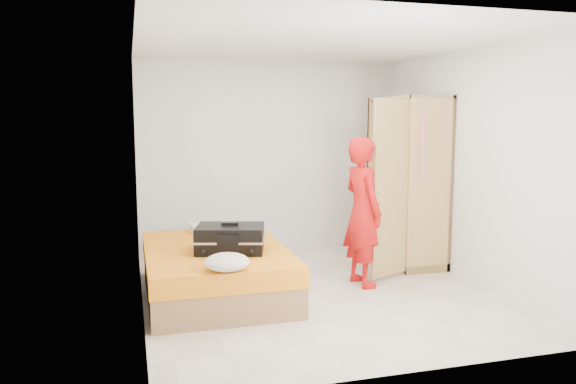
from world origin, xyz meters
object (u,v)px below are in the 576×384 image
object	(u,v)px
bed	(216,271)
suitcase	(230,239)
wardrobe	(405,185)
round_cushion	(227,262)
person	(363,212)

from	to	relation	value
bed	suitcase	xyz separation A→B (m)	(0.12, -0.21, 0.38)
wardrobe	round_cushion	xyz separation A→B (m)	(-2.53, -1.53, -0.42)
wardrobe	suitcase	xyz separation A→B (m)	(-2.38, -0.84, -0.37)
bed	person	world-z (taller)	person
wardrobe	person	bearing A→B (deg)	-140.96
wardrobe	person	size ratio (longest dim) A/B	1.28
wardrobe	round_cushion	world-z (taller)	wardrobe
person	round_cushion	distance (m)	1.85
wardrobe	person	distance (m)	1.16
bed	round_cushion	xyz separation A→B (m)	(-0.03, -0.90, 0.32)
suitcase	round_cushion	world-z (taller)	suitcase
person	round_cushion	xyz separation A→B (m)	(-1.64, -0.81, -0.24)
person	round_cushion	bearing A→B (deg)	108.88
bed	suitcase	bearing A→B (deg)	-59.31
round_cushion	bed	bearing A→B (deg)	88.31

